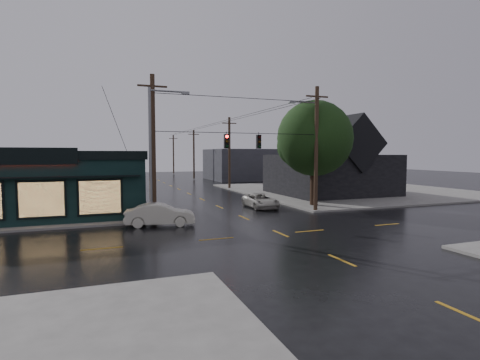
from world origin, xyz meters
name	(u,v)px	position (x,y,z in m)	size (l,w,h in m)	color
ground_plane	(281,234)	(0.00, 0.00, 0.00)	(160.00, 160.00, 0.00)	black
sidewalk_ne	(349,190)	(20.00, 20.00, 0.07)	(28.00, 28.00, 0.15)	#625F5B
pizza_shop	(31,182)	(-15.00, 12.94, 2.56)	(16.30, 12.34, 4.90)	black
ne_building	(330,156)	(15.00, 17.00, 4.47)	(12.60, 11.60, 8.75)	black
corner_tree	(315,139)	(8.08, 9.30, 6.11)	(6.76, 6.76, 9.37)	black
utility_pole_nw	(155,222)	(-6.50, 6.50, 0.00)	(2.00, 0.32, 10.15)	black
utility_pole_ne	(315,212)	(6.50, 6.50, 0.00)	(2.00, 0.32, 10.15)	black
utility_pole_far_a	(229,189)	(6.50, 28.00, 0.00)	(2.00, 0.32, 9.65)	black
utility_pole_far_b	(194,179)	(6.50, 48.00, 0.00)	(2.00, 0.32, 9.15)	black
utility_pole_far_c	(174,174)	(6.50, 68.00, 0.00)	(2.00, 0.32, 9.15)	black
span_signal_assembly	(243,141)	(0.10, 6.50, 5.70)	(13.00, 0.48, 1.23)	black
streetlight_nw	(152,224)	(-6.80, 5.80, 0.00)	(5.40, 0.30, 9.15)	slate
streetlight_ne	(316,210)	(7.00, 7.20, 0.00)	(5.40, 0.30, 9.15)	slate
bg_building_west	(70,171)	(-14.00, 40.00, 2.20)	(12.00, 10.00, 4.40)	#322724
bg_building_east	(248,164)	(16.00, 45.00, 2.80)	(14.00, 12.00, 5.60)	#2B2B31
sedan_cream	(160,215)	(-6.34, 5.00, 0.74)	(1.58, 4.52, 1.49)	#B9B5A2
suv_silver	(261,201)	(3.20, 10.17, 0.64)	(2.12, 4.59, 1.28)	#A8A59B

